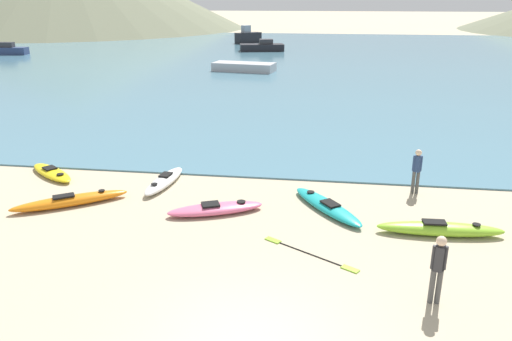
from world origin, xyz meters
name	(u,v)px	position (x,y,z in m)	size (l,w,h in m)	color
bay_water	(317,59)	(0.00, 43.99, 0.03)	(160.00, 70.00, 0.06)	teal
kayak_on_sand_0	(327,206)	(1.38, 6.56, 0.13)	(2.48, 3.09, 0.31)	teal
kayak_on_sand_1	(70,201)	(-6.55, 5.76, 0.17)	(3.24, 2.43, 0.38)	orange
kayak_on_sand_2	(440,229)	(4.46, 5.32, 0.18)	(3.44, 0.75, 0.40)	#8CCC2D
kayak_on_sand_3	(215,209)	(-1.94, 5.85, 0.14)	(2.97, 1.82, 0.33)	#E5668C
kayak_on_sand_4	(164,181)	(-4.21, 7.90, 0.16)	(0.93, 2.82, 0.36)	white
kayak_on_sand_6	(52,172)	(-8.56, 8.23, 0.12)	(2.57, 2.19, 0.29)	yellow
person_near_foreground	(438,265)	(3.69, 1.98, 0.90)	(0.32, 0.26, 1.58)	#4C4C4C
person_near_waterline	(417,168)	(4.24, 8.37, 0.87)	(0.31, 0.26, 1.51)	#4C4C4C
moored_boat_0	(248,37)	(-9.65, 60.48, 0.87)	(3.40, 3.55, 2.30)	black
moored_boat_1	(2,50)	(-33.95, 43.30, 0.52)	(5.57, 1.85, 1.30)	navy
moored_boat_2	(244,67)	(-5.90, 34.73, 0.41)	(5.47, 2.83, 0.70)	#B2B2B7
moored_boat_3	(262,47)	(-6.45, 50.83, 0.53)	(5.30, 3.04, 1.33)	black
loose_paddle	(309,254)	(0.97, 3.71, 0.01)	(2.47, 1.60, 0.03)	black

